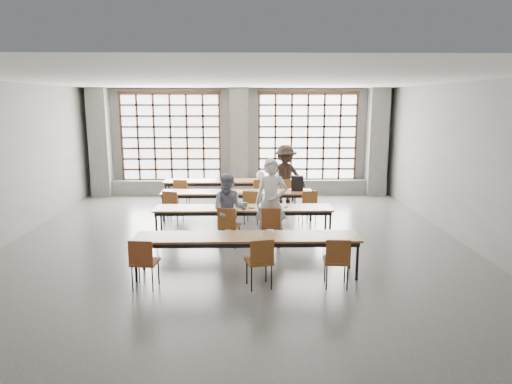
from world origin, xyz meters
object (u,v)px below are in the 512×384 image
at_px(desk_row_b, 237,194).
at_px(chair_back_right, 286,190).
at_px(chair_front_left, 228,223).
at_px(chair_back_left, 181,191).
at_px(chair_mid_centre, 252,204).
at_px(mouse, 286,206).
at_px(plastic_bag, 261,175).
at_px(chair_near_right, 337,257).
at_px(laptop_back, 275,178).
at_px(desk_row_c, 244,210).
at_px(chair_front_right, 271,223).
at_px(backpack, 297,183).
at_px(chair_mid_left, 172,204).
at_px(chair_near_left, 143,259).
at_px(chair_near_mid, 260,258).
at_px(green_box, 241,204).
at_px(student_female, 229,210).
at_px(desk_row_a, 231,182).
at_px(red_pouch, 145,259).
at_px(student_male, 271,203).
at_px(phone, 252,208).
at_px(student_back, 285,177).
at_px(laptop_front, 268,203).
at_px(chair_mid_right, 308,203).
at_px(chair_back_mid, 259,191).
at_px(desk_row_d, 247,239).

xyz_separation_m(desk_row_b, chair_back_right, (1.38, 1.07, -0.13)).
bearing_deg(chair_front_left, chair_back_right, 66.79).
height_order(chair_back_left, chair_mid_centre, same).
bearing_deg(mouse, plastic_bag, 97.18).
xyz_separation_m(desk_row_b, chair_near_right, (1.75, -4.69, -0.13)).
distance_m(laptop_back, plastic_bag, 0.44).
relative_size(desk_row_c, plastic_bag, 13.99).
distance_m(desk_row_c, chair_front_right, 0.87).
height_order(chair_mid_centre, backpack, backpack).
height_order(chair_mid_left, plastic_bag, plastic_bag).
bearing_deg(chair_near_left, chair_near_mid, 0.05).
distance_m(green_box, backpack, 2.34).
height_order(chair_back_right, chair_near_left, same).
relative_size(chair_mid_left, student_female, 0.56).
relative_size(chair_mid_centre, green_box, 3.52).
distance_m(desk_row_a, chair_back_left, 1.55).
distance_m(desk_row_c, chair_near_right, 3.25).
bearing_deg(green_box, desk_row_b, 94.29).
height_order(chair_near_mid, red_pouch, chair_near_mid).
bearing_deg(student_male, chair_front_right, -85.08).
height_order(chair_near_left, phone, chair_near_left).
xyz_separation_m(desk_row_a, chair_near_left, (-1.23, -6.39, -0.13)).
height_order(desk_row_c, chair_mid_left, chair_mid_left).
bearing_deg(chair_front_right, backpack, 71.92).
bearing_deg(chair_mid_left, chair_front_left, -51.19).
xyz_separation_m(chair_mid_left, green_box, (1.76, -1.14, 0.24)).
relative_size(chair_back_left, chair_mid_centre, 1.00).
bearing_deg(desk_row_a, desk_row_c, -83.48).
xyz_separation_m(student_back, laptop_front, (-0.63, -2.94, -0.13)).
bearing_deg(chair_near_mid, desk_row_a, 96.25).
xyz_separation_m(desk_row_a, chair_mid_right, (2.04, -2.33, -0.13)).
relative_size(chair_mid_right, mouse, 8.98).
bearing_deg(student_back, chair_mid_left, -160.23).
relative_size(desk_row_a, mouse, 40.82).
bearing_deg(desk_row_a, chair_back_mid, -37.22).
xyz_separation_m(chair_mid_centre, student_male, (0.40, -1.72, 0.41)).
height_order(chair_front_right, plastic_bag, plastic_bag).
height_order(chair_mid_left, chair_front_right, same).
bearing_deg(student_male, green_box, 146.22).
relative_size(chair_mid_centre, chair_mid_right, 1.00).
distance_m(chair_back_left, phone, 3.62).
bearing_deg(backpack, chair_front_left, -120.09).
xyz_separation_m(desk_row_d, chair_mid_centre, (0.12, 3.44, -0.13)).
relative_size(chair_back_right, mouse, 8.98).
bearing_deg(chair_back_left, chair_front_right, -55.85).
distance_m(chair_near_left, mouse, 3.83).
distance_m(chair_mid_centre, laptop_back, 2.55).
height_order(desk_row_b, chair_mid_right, chair_mid_right).
bearing_deg(student_back, backpack, -90.64).
relative_size(chair_back_mid, backpack, 2.20).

